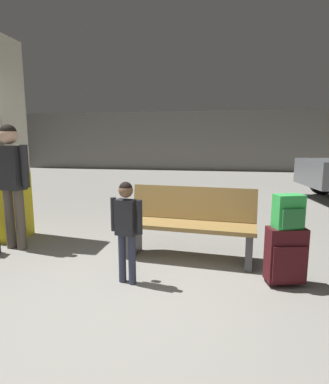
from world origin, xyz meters
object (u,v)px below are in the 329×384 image
Objects in this scene: bench at (190,224)px; suitcase at (286,255)px; child at (126,222)px; backpack_bright at (289,212)px; adult at (11,174)px.

bench is 2.72× the size of suitcase.
backpack_bright is at bearing 8.15° from child.
adult is at bearing 171.32° from backpack_bright.
bench is at bearing 1.52° from adult.
adult reaches higher than bench.
suitcase is at bearing -8.68° from adult.
bench is at bearing 150.53° from suitcase.
adult is (-3.41, 0.52, 0.26)m from backpack_bright.
suitcase is at bearing 167.49° from backpack_bright.
bench is at bearing 150.54° from backpack_bright.
backpack_bright is 3.46m from adult.
child is (-1.61, -0.23, -0.11)m from backpack_bright.
suitcase is (1.03, -0.58, -0.12)m from bench.
child is 1.99m from adult.
adult is at bearing -178.48° from bench.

